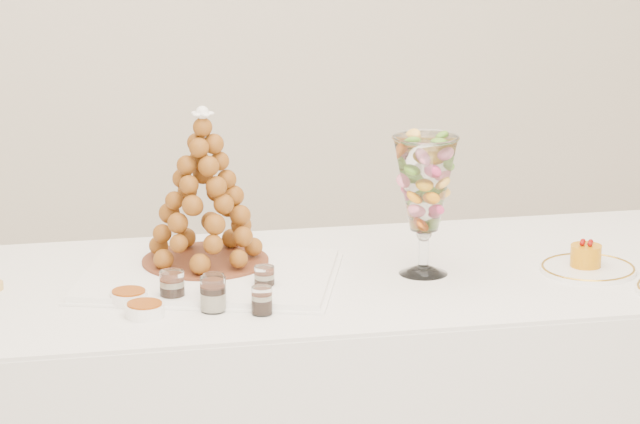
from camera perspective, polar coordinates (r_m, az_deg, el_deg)
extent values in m
cube|color=white|center=(3.60, 1.61, -2.40)|extent=(2.03, 0.84, 0.01)
cube|color=white|center=(3.56, -4.24, -2.41)|extent=(0.68, 0.59, 0.02)
cylinder|color=white|center=(3.60, 3.91, -2.17)|extent=(0.12, 0.12, 0.02)
cylinder|color=white|center=(3.59, 3.92, -1.42)|extent=(0.02, 0.02, 0.08)
sphere|color=white|center=(3.58, 3.94, -0.80)|extent=(0.04, 0.04, 0.04)
cylinder|color=white|center=(3.67, 10.05, -2.13)|extent=(0.23, 0.23, 0.01)
cylinder|color=white|center=(3.39, -5.59, -2.84)|extent=(0.07, 0.07, 0.08)
cylinder|color=white|center=(3.40, -4.02, -2.86)|extent=(0.06, 0.06, 0.06)
cylinder|color=white|center=(3.45, -2.11, -2.55)|extent=(0.06, 0.06, 0.06)
cylinder|color=white|center=(3.34, -4.05, -3.10)|extent=(0.06, 0.06, 0.08)
cylinder|color=white|center=(3.31, -2.20, -3.35)|extent=(0.06, 0.06, 0.06)
cylinder|color=white|center=(3.41, -7.21, -3.21)|extent=(0.08, 0.08, 0.03)
cylinder|color=white|center=(3.33, -6.62, -3.70)|extent=(0.09, 0.09, 0.03)
cylinder|color=brown|center=(3.63, -4.34, -1.84)|extent=(0.30, 0.30, 0.01)
cone|color=brown|center=(3.58, -4.40, 0.99)|extent=(0.31, 0.31, 0.36)
sphere|color=white|center=(3.54, -4.45, 3.68)|extent=(0.04, 0.04, 0.04)
cylinder|color=orange|center=(3.67, 9.98, -1.63)|extent=(0.07, 0.07, 0.05)
sphere|color=#7F0804|center=(3.66, 10.16, -1.11)|extent=(0.01, 0.01, 0.01)
sphere|color=#7F0804|center=(3.67, 9.87, -1.09)|extent=(0.01, 0.01, 0.01)
sphere|color=#7F0804|center=(3.65, 9.84, -1.17)|extent=(0.01, 0.01, 0.01)
sphere|color=#7F0804|center=(3.65, 10.13, -1.19)|extent=(0.01, 0.01, 0.01)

